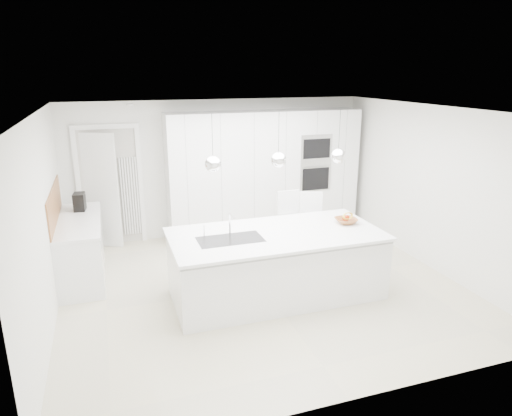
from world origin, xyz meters
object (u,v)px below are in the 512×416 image
object	(u,v)px
island_base	(277,266)
espresso_machine	(79,202)
bar_stool_right	(314,229)
fruit_bowl	(346,221)
bar_stool_left	(291,229)

from	to	relation	value
island_base	espresso_machine	size ratio (longest dim) A/B	10.26
island_base	espresso_machine	bearing A→B (deg)	141.90
island_base	bar_stool_right	distance (m)	1.33
bar_stool_right	espresso_machine	bearing A→B (deg)	-175.38
island_base	fruit_bowl	xyz separation A→B (m)	(1.09, 0.11, 0.51)
fruit_bowl	espresso_machine	world-z (taller)	espresso_machine
island_base	espresso_machine	world-z (taller)	espresso_machine
fruit_bowl	island_base	bearing A→B (deg)	-174.46
fruit_bowl	bar_stool_left	world-z (taller)	bar_stool_left
fruit_bowl	espresso_machine	bearing A→B (deg)	152.57
espresso_machine	bar_stool_right	world-z (taller)	espresso_machine
espresso_machine	fruit_bowl	bearing A→B (deg)	-21.71
bar_stool_right	fruit_bowl	bearing A→B (deg)	-59.65
island_base	fruit_bowl	distance (m)	1.21
island_base	bar_stool_right	bearing A→B (deg)	42.40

